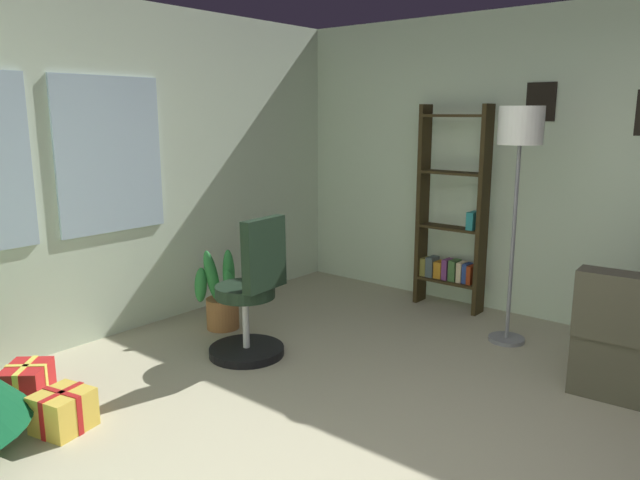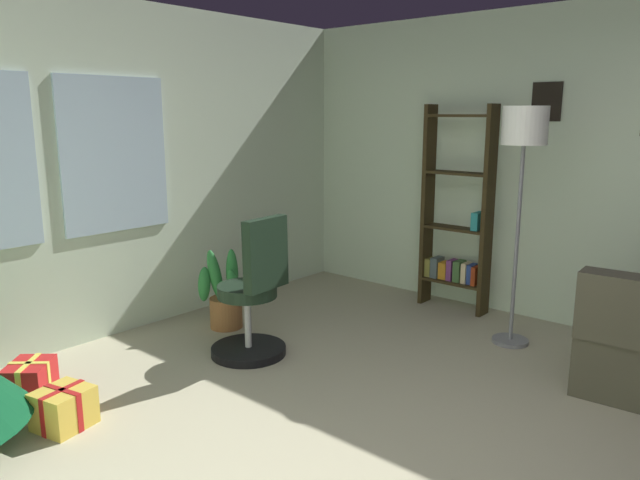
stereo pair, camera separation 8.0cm
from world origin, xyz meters
TOP-DOWN VIEW (x-y plane):
  - wall_back_with_windows at (-0.02, 3.06)m, footprint 5.33×0.12m
  - wall_right_with_frames at (2.72, -0.00)m, footprint 0.12×6.02m
  - gift_box_red at (-0.89, 2.46)m, footprint 0.39×0.39m
  - gift_box_gold at (-0.96, 1.88)m, footprint 0.33×0.32m
  - office_chair at (0.47, 1.81)m, footprint 0.56×0.56m
  - bookshelf at (2.45, 1.25)m, footprint 0.18×0.64m
  - floor_lamp at (1.97, 0.48)m, footprint 0.33×0.33m
  - potted_plant at (0.71, 2.43)m, footprint 0.38×0.34m

SIDE VIEW (x-z plane):
  - gift_box_red at x=-0.89m, z-range 0.00..0.21m
  - gift_box_gold at x=-0.96m, z-range 0.00..0.23m
  - potted_plant at x=0.71m, z-range -0.09..0.61m
  - office_chair at x=0.47m, z-range -0.11..0.95m
  - bookshelf at x=2.45m, z-range -0.12..1.73m
  - wall_right_with_frames at x=2.72m, z-range 0.00..2.65m
  - wall_back_with_windows at x=-0.02m, z-range 0.01..2.65m
  - floor_lamp at x=1.97m, z-range 0.62..2.45m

